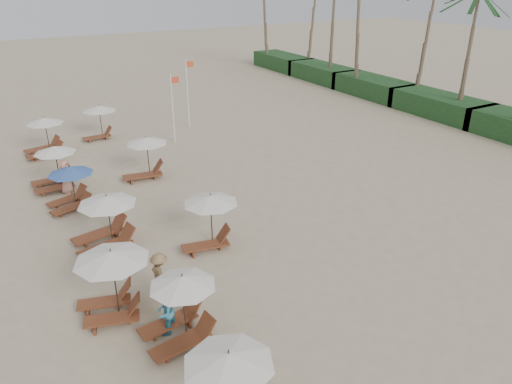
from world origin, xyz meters
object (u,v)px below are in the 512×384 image
lounger_station_4 (69,187)px  beachgoer_far_b (66,177)px  beachgoer_near (240,380)px  lounger_station_6 (43,138)px  beachgoer_mid_b (160,275)px  lounger_station_2 (109,280)px  inland_station_0 (208,216)px  flag_pole_near (173,105)px  lounger_station_5 (53,169)px  inland_station_2 (98,118)px  lounger_station_3 (103,223)px  inland_station_1 (144,155)px  lounger_station_1 (177,310)px  beachgoer_mid_a (165,312)px

lounger_station_4 → beachgoer_far_b: size_ratio=1.38×
beachgoer_near → beachgoer_far_b: 16.22m
lounger_station_6 → beachgoer_mid_b: lounger_station_6 is taller
lounger_station_2 → beachgoer_far_b: (0.55, 10.78, -0.48)m
inland_station_0 → flag_pole_near: flag_pole_near is taller
lounger_station_4 → beachgoer_mid_b: size_ratio=1.46×
beachgoer_near → beachgoer_mid_b: beachgoer_near is taller
lounger_station_5 → inland_station_2: size_ratio=0.97×
lounger_station_3 → flag_pole_near: bearing=56.3°
lounger_station_3 → lounger_station_4: bearing=96.9°
lounger_station_4 → inland_station_1: inland_station_1 is taller
lounger_station_1 → beachgoer_near: lounger_station_1 is taller
lounger_station_2 → beachgoer_mid_b: size_ratio=1.54×
lounger_station_2 → lounger_station_4: 8.94m
inland_station_0 → beachgoer_far_b: inland_station_0 is taller
lounger_station_6 → beachgoer_mid_b: bearing=-85.5°
beachgoer_mid_b → lounger_station_2: bearing=91.4°
flag_pole_near → beachgoer_mid_b: bearing=-113.0°
beachgoer_mid_a → inland_station_1: bearing=-150.5°
inland_station_1 → lounger_station_3: bearing=-121.6°
lounger_station_1 → flag_pole_near: bearing=69.0°
lounger_station_2 → inland_station_0: lounger_station_2 is taller
flag_pole_near → inland_station_1: bearing=-126.2°
flag_pole_near → beachgoer_near: bearing=-107.0°
inland_station_1 → beachgoer_near: 16.29m
lounger_station_2 → beachgoer_mid_b: (1.74, 0.23, -0.53)m
lounger_station_3 → inland_station_0: bearing=-30.9°
lounger_station_2 → lounger_station_3: (0.89, 4.55, -0.30)m
flag_pole_near → lounger_station_1: bearing=-111.0°
lounger_station_4 → inland_station_0: 7.84m
lounger_station_1 → flag_pole_near: 19.14m
lounger_station_3 → beachgoer_mid_b: (0.86, -4.32, -0.23)m
lounger_station_1 → beachgoer_far_b: 12.97m
lounger_station_4 → lounger_station_6: size_ratio=0.91×
lounger_station_6 → inland_station_1: size_ratio=0.94×
lounger_station_2 → lounger_station_4: size_ratio=1.06×
inland_station_2 → beachgoer_mid_a: (-2.93, -20.45, -0.65)m
lounger_station_3 → lounger_station_4: size_ratio=1.16×
inland_station_0 → flag_pole_near: 13.87m
lounger_station_1 → beachgoer_far_b: bearing=94.0°
beachgoer_mid_b → inland_station_0: bearing=-59.6°
beachgoer_mid_a → inland_station_2: bearing=-143.1°
lounger_station_2 → lounger_station_3: 4.65m
lounger_station_4 → lounger_station_6: 8.35m
lounger_station_2 → inland_station_1: size_ratio=0.91×
lounger_station_4 → lounger_station_5: size_ratio=0.97×
beachgoer_mid_a → beachgoer_far_b: beachgoer_far_b is taller
lounger_station_4 → beachgoer_near: 14.40m
inland_station_0 → flag_pole_near: (3.72, 13.32, 1.08)m
lounger_station_5 → lounger_station_4: bearing=-84.7°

